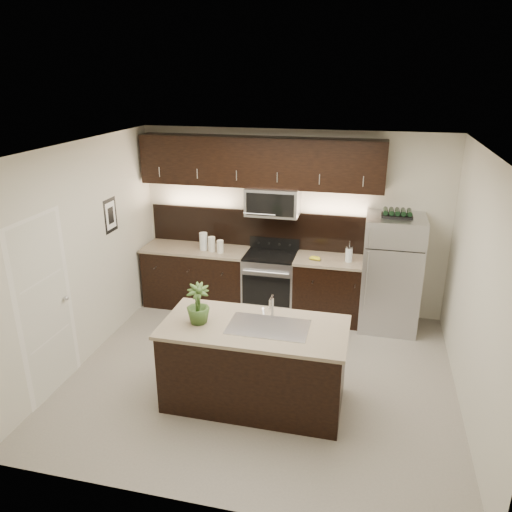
% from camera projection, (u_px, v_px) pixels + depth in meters
% --- Properties ---
extents(ground, '(4.50, 4.50, 0.00)m').
position_uv_depth(ground, '(262.00, 375.00, 6.03)').
color(ground, gray).
rests_on(ground, ground).
extents(room_walls, '(4.52, 4.02, 2.71)m').
position_uv_depth(room_walls, '(251.00, 243.00, 5.43)').
color(room_walls, beige).
rests_on(room_walls, ground).
extents(counter_run, '(3.51, 0.65, 0.94)m').
position_uv_depth(counter_run, '(257.00, 282.00, 7.51)').
color(counter_run, black).
rests_on(counter_run, ground).
extents(upper_fixtures, '(3.49, 0.40, 1.66)m').
position_uv_depth(upper_fixtures, '(261.00, 170.00, 7.06)').
color(upper_fixtures, black).
rests_on(upper_fixtures, counter_run).
extents(island, '(1.96, 0.96, 0.94)m').
position_uv_depth(island, '(254.00, 364.00, 5.40)').
color(island, black).
rests_on(island, ground).
extents(sink_faucet, '(0.84, 0.50, 0.28)m').
position_uv_depth(sink_faucet, '(269.00, 325.00, 5.21)').
color(sink_faucet, silver).
rests_on(sink_faucet, island).
extents(refrigerator, '(0.79, 0.71, 1.63)m').
position_uv_depth(refrigerator, '(391.00, 273.00, 6.91)').
color(refrigerator, '#B2B2B7').
rests_on(refrigerator, ground).
extents(wine_rack, '(0.40, 0.25, 0.10)m').
position_uv_depth(wine_rack, '(397.00, 213.00, 6.62)').
color(wine_rack, black).
rests_on(wine_rack, refrigerator).
extents(plant, '(0.31, 0.31, 0.44)m').
position_uv_depth(plant, '(198.00, 304.00, 5.23)').
color(plant, '#324E1F').
rests_on(plant, island).
extents(canisters, '(0.39, 0.17, 0.26)m').
position_uv_depth(canisters, '(210.00, 243.00, 7.39)').
color(canisters, silver).
rests_on(canisters, counter_run).
extents(french_press, '(0.10, 0.10, 0.30)m').
position_uv_depth(french_press, '(349.00, 254.00, 6.97)').
color(french_press, silver).
rests_on(french_press, counter_run).
extents(bananas, '(0.20, 0.17, 0.05)m').
position_uv_depth(bananas, '(312.00, 257.00, 7.08)').
color(bananas, yellow).
rests_on(bananas, counter_run).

